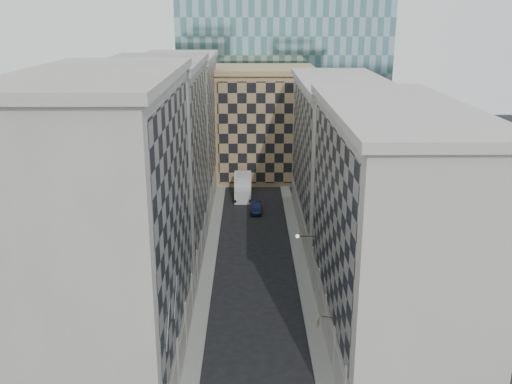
{
  "coord_description": "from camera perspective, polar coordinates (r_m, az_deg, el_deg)",
  "views": [
    {
      "loc": [
        -0.55,
        -28.73,
        27.47
      ],
      "look_at": [
        -0.05,
        13.92,
        14.01
      ],
      "focal_mm": 40.0,
      "sensor_mm": 36.0,
      "label": 1
    }
  ],
  "objects": [
    {
      "name": "box_truck",
      "position": [
        88.21,
        -1.33,
        0.41
      ],
      "size": [
        2.67,
        6.48,
        3.54
      ],
      "rotation": [
        0.0,
        0.0,
        0.01
      ],
      "color": "silver",
      "rests_on": "ground"
    },
    {
      "name": "shop_sign",
      "position": [
        47.06,
        6.29,
        -12.76
      ],
      "size": [
        1.31,
        0.77,
        0.88
      ],
      "rotation": [
        0.0,
        0.0,
        -0.35
      ],
      "color": "black",
      "rests_on": "ground"
    },
    {
      "name": "bldg_right_a",
      "position": [
        48.34,
        13.08,
        -3.74
      ],
      "size": [
        10.8,
        26.8,
        20.7
      ],
      "color": "#B3AEA4",
      "rests_on": "ground"
    },
    {
      "name": "flagpoles_left",
      "position": [
        40.17,
        -8.41,
        -11.69
      ],
      "size": [
        0.1,
        6.33,
        2.33
      ],
      "color": "gray",
      "rests_on": "ground"
    },
    {
      "name": "bldg_left_a",
      "position": [
        43.93,
        -14.26,
        -3.92
      ],
      "size": [
        10.8,
        22.8,
        23.7
      ],
      "color": "#A39D92",
      "rests_on": "ground"
    },
    {
      "name": "bracket_lamp",
      "position": [
        57.07,
        4.35,
        -4.42
      ],
      "size": [
        1.98,
        0.36,
        0.36
      ],
      "color": "black",
      "rests_on": "ground"
    },
    {
      "name": "bldg_left_b",
      "position": [
        64.63,
        -9.85,
        2.78
      ],
      "size": [
        10.8,
        22.8,
        22.7
      ],
      "color": "gray",
      "rests_on": "ground"
    },
    {
      "name": "sidewalk_east",
      "position": [
        65.06,
        4.55,
        -7.45
      ],
      "size": [
        1.5,
        100.0,
        0.15
      ],
      "primitive_type": "cube",
      "color": "gray",
      "rests_on": "ground"
    },
    {
      "name": "church_tower",
      "position": [
        110.73,
        -0.4,
        17.24
      ],
      "size": [
        7.2,
        7.2,
        51.5
      ],
      "color": "#302B25",
      "rests_on": "ground"
    },
    {
      "name": "tan_block",
      "position": [
        98.32,
        0.83,
        6.94
      ],
      "size": [
        16.8,
        14.8,
        18.8
      ],
      "color": "tan",
      "rests_on": "ground"
    },
    {
      "name": "dark_car",
      "position": [
        81.84,
        0.02,
        -1.57
      ],
      "size": [
        1.55,
        4.38,
        1.44
      ],
      "primitive_type": "imported",
      "rotation": [
        0.0,
        0.0,
        -0.01
      ],
      "color": "#0F1938",
      "rests_on": "ground"
    },
    {
      "name": "bldg_left_c",
      "position": [
        85.99,
        -7.6,
        6.2
      ],
      "size": [
        10.8,
        22.8,
        21.7
      ],
      "color": "#A39D92",
      "rests_on": "ground"
    },
    {
      "name": "sidewalk_west",
      "position": [
        64.97,
        -4.79,
        -7.49
      ],
      "size": [
        1.5,
        100.0,
        0.15
      ],
      "primitive_type": "cube",
      "color": "gray",
      "rests_on": "ground"
    },
    {
      "name": "bldg_right_b",
      "position": [
        73.78,
        8.29,
        3.51
      ],
      "size": [
        10.8,
        28.8,
        19.7
      ],
      "color": "#B3AEA4",
      "rests_on": "ground"
    }
  ]
}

